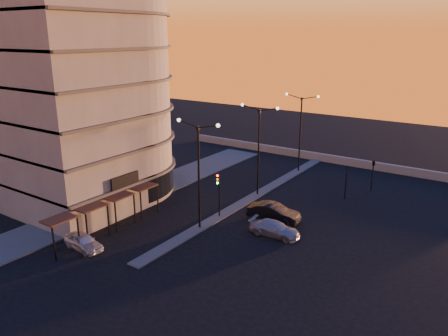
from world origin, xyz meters
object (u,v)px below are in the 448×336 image
traffic_light_main (218,188)px  car_hatchback (83,242)px  car_wagon (275,229)px  car_sedan (274,212)px  streetlamp_mid (259,143)px

traffic_light_main → car_hatchback: bearing=-115.3°
car_hatchback → car_wagon: size_ratio=0.86×
car_sedan → streetlamp_mid: bearing=36.4°
car_wagon → car_sedan: bearing=26.5°
streetlamp_mid → car_sedan: bearing=-47.4°
car_hatchback → traffic_light_main: bearing=-20.3°
streetlamp_mid → car_hatchback: size_ratio=2.56×
traffic_light_main → car_hatchback: 12.44m
car_hatchback → car_sedan: car_sedan is taller
streetlamp_mid → traffic_light_main: bearing=-90.0°
traffic_light_main → car_wagon: size_ratio=0.99×
car_sedan → car_wagon: 3.10m
car_sedan → car_wagon: size_ratio=1.11×
traffic_light_main → streetlamp_mid: bearing=90.0°
traffic_light_main → car_wagon: (6.05, -0.45, -2.26)m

